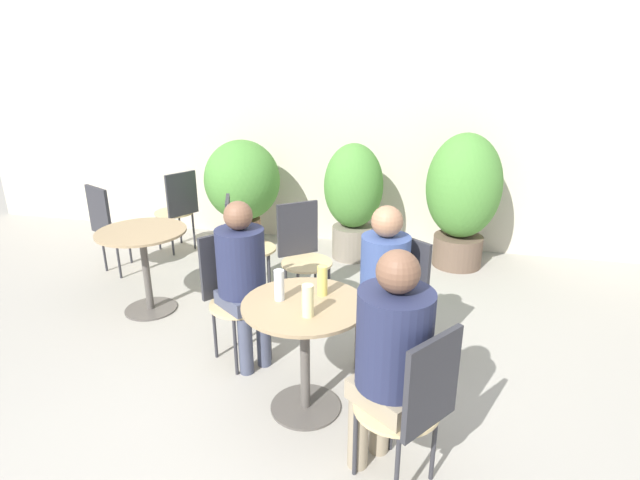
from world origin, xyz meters
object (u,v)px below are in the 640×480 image
(bistro_chair_5, at_px, (302,247))
(potted_plant_0, at_px, (242,184))
(seated_person_0, at_px, (391,350))
(beer_glass_1, at_px, (308,301))
(beer_glass_0, at_px, (279,285))
(cafe_table_far, at_px, (144,252))
(bistro_chair_0, at_px, (414,399))
(seated_person_2, at_px, (242,271))
(bistro_chair_2, at_px, (232,286))
(bistro_chair_4, at_px, (178,205))
(bistro_chair_6, at_px, (110,222))
(beer_glass_2, at_px, (322,281))
(bistro_chair_3, at_px, (240,239))
(potted_plant_2, at_px, (463,194))
(potted_plant_1, at_px, (353,195))
(seated_person_1, at_px, (383,276))
(cafe_table_near, at_px, (305,332))
(bistro_chair_1, at_px, (397,291))

(bistro_chair_5, xyz_separation_m, potted_plant_0, (-1.01, 1.21, 0.21))
(seated_person_0, relative_size, beer_glass_1, 6.79)
(beer_glass_0, bearing_deg, cafe_table_far, 147.72)
(bistro_chair_0, distance_m, beer_glass_0, 1.00)
(seated_person_2, distance_m, beer_glass_1, 0.82)
(bistro_chair_2, distance_m, bistro_chair_4, 2.31)
(bistro_chair_6, xyz_separation_m, beer_glass_2, (2.50, -1.46, 0.28))
(bistro_chair_0, bearing_deg, bistro_chair_3, -103.22)
(bistro_chair_3, height_order, bistro_chair_4, same)
(bistro_chair_2, height_order, potted_plant_2, potted_plant_2)
(potted_plant_0, bearing_deg, bistro_chair_0, -56.05)
(seated_person_0, relative_size, potted_plant_2, 0.91)
(potted_plant_2, bearing_deg, beer_glass_2, -109.91)
(bistro_chair_2, distance_m, potted_plant_1, 2.17)
(cafe_table_far, bearing_deg, seated_person_1, -11.50)
(cafe_table_near, distance_m, bistro_chair_3, 1.75)
(cafe_table_far, distance_m, bistro_chair_5, 1.33)
(seated_person_1, bearing_deg, beer_glass_1, -80.10)
(bistro_chair_3, relative_size, seated_person_2, 0.77)
(seated_person_0, height_order, seated_person_2, seated_person_0)
(cafe_table_far, height_order, bistro_chair_0, bistro_chair_0)
(cafe_table_far, relative_size, potted_plant_0, 0.59)
(bistro_chair_6, relative_size, beer_glass_2, 5.00)
(beer_glass_2, height_order, potted_plant_2, potted_plant_2)
(bistro_chair_0, bearing_deg, bistro_chair_5, -114.02)
(bistro_chair_1, distance_m, potted_plant_1, 2.03)
(cafe_table_far, distance_m, bistro_chair_4, 1.43)
(bistro_chair_3, xyz_separation_m, seated_person_1, (1.38, -0.90, 0.17))
(seated_person_2, relative_size, potted_plant_1, 0.96)
(cafe_table_near, height_order, bistro_chair_1, bistro_chair_1)
(cafe_table_far, distance_m, bistro_chair_3, 0.83)
(seated_person_1, bearing_deg, bistro_chair_0, -39.06)
(cafe_table_near, height_order, seated_person_0, seated_person_0)
(bistro_chair_2, relative_size, seated_person_1, 0.77)
(potted_plant_0, relative_size, potted_plant_2, 0.90)
(cafe_table_near, xyz_separation_m, bistro_chair_4, (-2.07, 2.33, 0.01))
(beer_glass_2, bearing_deg, seated_person_0, -48.89)
(bistro_chair_3, bearing_deg, bistro_chair_0, -160.82)
(cafe_table_far, xyz_separation_m, potted_plant_1, (1.51, 1.63, 0.17))
(cafe_table_near, relative_size, potted_plant_1, 0.59)
(bistro_chair_1, xyz_separation_m, bistro_chair_5, (-0.87, 0.69, 0.00))
(cafe_table_near, relative_size, bistro_chair_0, 0.80)
(cafe_table_far, relative_size, seated_person_1, 0.62)
(cafe_table_near, xyz_separation_m, bistro_chair_6, (-2.42, 1.60, 0.01))
(cafe_table_near, bearing_deg, bistro_chair_5, 105.74)
(seated_person_0, xyz_separation_m, beer_glass_0, (-0.69, 0.41, 0.09))
(bistro_chair_5, distance_m, beer_glass_1, 1.58)
(beer_glass_1, bearing_deg, seated_person_2, 137.94)
(bistro_chair_1, xyz_separation_m, seated_person_2, (-1.03, -0.27, 0.17))
(cafe_table_near, height_order, bistro_chair_3, bistro_chair_3)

